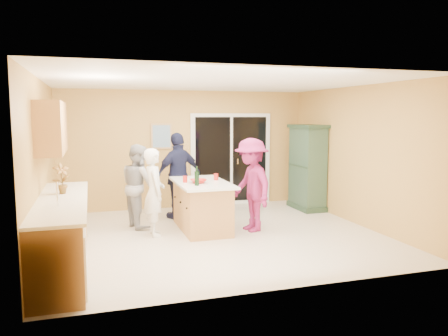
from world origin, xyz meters
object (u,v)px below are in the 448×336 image
object	(u,v)px
green_hutch	(307,168)
woman_white	(154,192)
woman_magenta	(251,185)
woman_grey	(139,186)
kitchen_island	(202,207)
woman_navy	(179,176)

from	to	relation	value
green_hutch	woman_white	world-z (taller)	green_hutch
green_hutch	woman_magenta	xyz separation A→B (m)	(-1.82, -1.37, -0.08)
woman_grey	green_hutch	bearing A→B (deg)	-97.57
kitchen_island	green_hutch	world-z (taller)	green_hutch
green_hutch	woman_navy	bearing A→B (deg)	-179.60
green_hutch	woman_white	size ratio (longest dim) A/B	1.24
woman_magenta	woman_white	bearing A→B (deg)	-106.03
woman_grey	woman_navy	world-z (taller)	woman_navy
woman_white	woman_navy	bearing A→B (deg)	-31.93
woman_navy	woman_magenta	xyz separation A→B (m)	(1.04, -1.35, -0.03)
woman_grey	woman_navy	size ratio (longest dim) A/B	0.89
woman_white	woman_magenta	size ratio (longest dim) A/B	0.91
green_hutch	woman_navy	xyz separation A→B (m)	(-2.87, -0.02, -0.04)
woman_grey	woman_white	bearing A→B (deg)	-179.89
kitchen_island	woman_navy	bearing A→B (deg)	102.15
green_hutch	woman_white	bearing A→B (deg)	-161.70
woman_navy	green_hutch	bearing A→B (deg)	158.99
woman_grey	kitchen_island	bearing A→B (deg)	-132.45
woman_grey	woman_magenta	xyz separation A→B (m)	(1.88, -0.88, 0.06)
woman_grey	woman_magenta	world-z (taller)	woman_magenta
woman_white	woman_navy	distance (m)	1.32
green_hutch	woman_grey	xyz separation A→B (m)	(-3.70, -0.49, -0.14)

